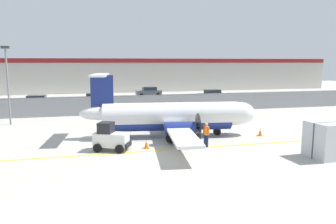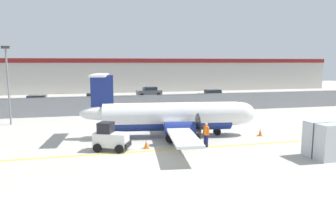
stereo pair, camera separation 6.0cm
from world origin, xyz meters
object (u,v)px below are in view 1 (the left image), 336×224
at_px(cargo_container, 329,140).
at_px(apron_light_pole, 7,79).
at_px(traffic_cone_near_left, 146,144).
at_px(traffic_cone_near_right, 260,132).
at_px(parked_car_1, 94,99).
at_px(parked_car_3, 212,95).
at_px(commuter_airplane, 174,116).
at_px(ground_crew_worker, 206,133).
at_px(parked_car_2, 149,92).
at_px(parked_car_0, 38,102).
at_px(baggage_tug, 111,138).

xyz_separation_m(cargo_container, apron_light_pole, (-21.34, 16.39, 3.20)).
bearing_deg(cargo_container, traffic_cone_near_left, 152.59).
distance_m(traffic_cone_near_left, traffic_cone_near_right, 9.60).
xyz_separation_m(parked_car_1, parked_car_3, (17.48, 1.62, 0.00)).
bearing_deg(parked_car_3, parked_car_1, 0.90).
height_order(parked_car_1, apron_light_pole, apron_light_pole).
relative_size(cargo_container, traffic_cone_near_right, 3.90).
height_order(commuter_airplane, apron_light_pole, apron_light_pole).
height_order(ground_crew_worker, traffic_cone_near_left, ground_crew_worker).
distance_m(parked_car_2, apron_light_pole, 27.49).
relative_size(cargo_container, parked_car_1, 0.59).
bearing_deg(commuter_airplane, parked_car_0, 130.76).
xyz_separation_m(traffic_cone_near_right, parked_car_1, (-12.32, 21.74, 0.58)).
bearing_deg(cargo_container, ground_crew_worker, 144.07).
distance_m(traffic_cone_near_right, parked_car_3, 23.93).
relative_size(cargo_container, parked_car_0, 0.58).
height_order(baggage_tug, traffic_cone_near_left, baggage_tug).
height_order(parked_car_3, apron_light_pole, apron_light_pole).
xyz_separation_m(traffic_cone_near_left, apron_light_pole, (-10.83, 11.60, 3.99)).
height_order(commuter_airplane, baggage_tug, commuter_airplane).
bearing_deg(parked_car_0, parked_car_2, 35.78).
bearing_deg(commuter_airplane, parked_car_3, 68.88).
bearing_deg(parked_car_0, parked_car_1, 12.12).
bearing_deg(commuter_airplane, apron_light_pole, 155.43).
bearing_deg(baggage_tug, commuter_airplane, 54.22).
xyz_separation_m(traffic_cone_near_right, apron_light_pole, (-20.31, 10.05, 3.99)).
bearing_deg(baggage_tug, ground_crew_worker, 17.89).
relative_size(traffic_cone_near_right, parked_car_0, 0.15).
distance_m(traffic_cone_near_left, apron_light_pole, 16.36).
bearing_deg(parked_car_1, parked_car_3, -173.26).
relative_size(baggage_tug, cargo_container, 1.03).
bearing_deg(apron_light_pole, commuter_airplane, -31.95).
relative_size(traffic_cone_near_left, parked_car_1, 0.15).
distance_m(cargo_container, traffic_cone_near_right, 6.47).
relative_size(commuter_airplane, apron_light_pole, 2.21).
xyz_separation_m(commuter_airplane, apron_light_pole, (-13.63, 8.50, 2.70)).
bearing_deg(traffic_cone_near_left, traffic_cone_near_right, 9.29).
height_order(traffic_cone_near_right, parked_car_1, parked_car_1).
distance_m(baggage_tug, parked_car_1, 23.18).
height_order(commuter_airplane, cargo_container, commuter_airplane).
distance_m(traffic_cone_near_left, parked_car_3, 28.90).
bearing_deg(traffic_cone_near_right, parked_car_3, 77.54).
bearing_deg(parked_car_0, parked_car_3, 9.14).
bearing_deg(baggage_tug, traffic_cone_near_left, 21.60).
relative_size(baggage_tug, parked_car_2, 0.60).
height_order(parked_car_1, parked_car_3, same).
relative_size(parked_car_3, apron_light_pole, 0.59).
xyz_separation_m(baggage_tug, parked_car_3, (17.03, 24.80, 0.04)).
xyz_separation_m(cargo_container, parked_car_3, (4.13, 29.70, -0.21)).
distance_m(commuter_airplane, traffic_cone_near_left, 4.37).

